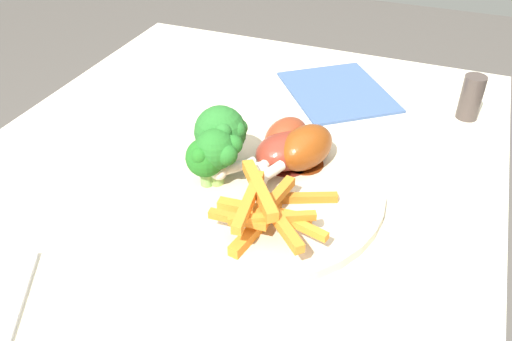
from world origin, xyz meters
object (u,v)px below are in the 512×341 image
(chicken_drumstick_far, at_px, (303,149))
(chicken_drumstick_near, at_px, (285,140))
(carrot_fries_pile, at_px, (267,209))
(pepper_shaker, at_px, (471,97))
(fork, at_px, (7,332))
(dining_table, at_px, (209,281))
(broccoli_floret_front, at_px, (204,157))
(broccoli_floret_middle, at_px, (217,151))
(chicken_drumstick_extra, at_px, (284,152))
(dinner_plate, at_px, (256,189))
(broccoli_floret_back, at_px, (223,132))

(chicken_drumstick_far, bearing_deg, chicken_drumstick_near, 60.15)
(carrot_fries_pile, bearing_deg, pepper_shaker, -28.47)
(fork, bearing_deg, chicken_drumstick_far, -55.12)
(fork, bearing_deg, pepper_shaker, -60.17)
(dining_table, distance_m, chicken_drumstick_near, 0.21)
(broccoli_floret_front, bearing_deg, broccoli_floret_middle, -66.68)
(dining_table, bearing_deg, carrot_fries_pile, -107.30)
(chicken_drumstick_near, xyz_separation_m, chicken_drumstick_extra, (-0.03, -0.01, -0.00))
(dining_table, distance_m, fork, 0.28)
(chicken_drumstick_near, distance_m, pepper_shaker, 0.29)
(dinner_plate, bearing_deg, dining_table, 121.30)
(fork, bearing_deg, broccoli_floret_middle, -46.52)
(dining_table, height_order, pepper_shaker, pepper_shaker)
(broccoli_floret_back, distance_m, fork, 0.30)
(broccoli_floret_front, distance_m, chicken_drumstick_extra, 0.10)
(broccoli_floret_middle, distance_m, pepper_shaker, 0.38)
(dinner_plate, distance_m, broccoli_floret_back, 0.08)
(broccoli_floret_back, relative_size, chicken_drumstick_extra, 0.62)
(fork, xyz_separation_m, pepper_shaker, (0.53, -0.34, 0.03))
(dining_table, xyz_separation_m, chicken_drumstick_near, (0.10, -0.06, 0.17))
(chicken_drumstick_near, bearing_deg, broccoli_floret_front, 144.24)
(carrot_fries_pile, xyz_separation_m, chicken_drumstick_extra, (0.11, 0.02, -0.00))
(fork, height_order, pepper_shaker, pepper_shaker)
(broccoli_floret_back, relative_size, fork, 0.41)
(carrot_fries_pile, relative_size, fork, 0.68)
(chicken_drumstick_extra, bearing_deg, chicken_drumstick_near, 16.69)
(carrot_fries_pile, relative_size, chicken_drumstick_far, 0.97)
(chicken_drumstick_extra, distance_m, pepper_shaker, 0.30)
(broccoli_floret_middle, relative_size, chicken_drumstick_near, 0.57)
(dinner_plate, xyz_separation_m, fork, (-0.26, 0.13, -0.00))
(broccoli_floret_middle, distance_m, chicken_drumstick_near, 0.10)
(chicken_drumstick_extra, relative_size, fork, 0.66)
(chicken_drumstick_far, height_order, chicken_drumstick_extra, chicken_drumstick_far)
(broccoli_floret_front, height_order, pepper_shaker, broccoli_floret_front)
(dining_table, distance_m, dinner_plate, 0.16)
(broccoli_floret_back, relative_size, chicken_drumstick_far, 0.58)
(dining_table, height_order, carrot_fries_pile, carrot_fries_pile)
(dining_table, bearing_deg, broccoli_floret_front, 11.33)
(broccoli_floret_middle, relative_size, carrot_fries_pile, 0.53)
(dining_table, relative_size, chicken_drumstick_extra, 7.45)
(chicken_drumstick_far, bearing_deg, fork, 152.27)
(broccoli_floret_middle, bearing_deg, broccoli_floret_front, 113.32)
(chicken_drumstick_far, bearing_deg, dinner_plate, 145.10)
(broccoli_floret_front, bearing_deg, chicken_drumstick_extra, -48.16)
(broccoli_floret_back, xyz_separation_m, chicken_drumstick_extra, (0.03, -0.07, -0.03))
(dining_table, bearing_deg, fork, 161.82)
(carrot_fries_pile, bearing_deg, broccoli_floret_front, 65.81)
(dinner_plate, distance_m, fork, 0.29)
(dinner_plate, xyz_separation_m, pepper_shaker, (0.27, -0.21, 0.03))
(carrot_fries_pile, bearing_deg, chicken_drumstick_far, -1.35)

